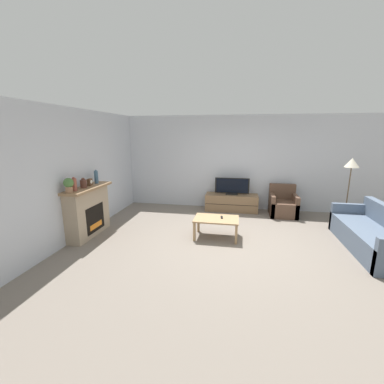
{
  "coord_description": "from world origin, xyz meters",
  "views": [
    {
      "loc": [
        0.13,
        -5.02,
        2.19
      ],
      "look_at": [
        -0.95,
        0.72,
        0.85
      ],
      "focal_mm": 24.0,
      "sensor_mm": 36.0,
      "label": 1
    }
  ],
  "objects_px": {
    "fireplace": "(88,211)",
    "tv": "(232,187)",
    "mantel_vase_left": "(74,184)",
    "potted_plant": "(69,185)",
    "floor_lamp": "(351,168)",
    "remote": "(222,217)",
    "mantel_vase_centre_left": "(83,183)",
    "mantel_vase_right": "(96,177)",
    "couch": "(374,236)",
    "mantel_clock": "(90,182)",
    "coffee_table": "(216,221)",
    "tv_stand": "(231,202)",
    "armchair": "(283,205)"
  },
  "relations": [
    {
      "from": "fireplace",
      "to": "mantel_vase_right",
      "type": "relative_size",
      "value": 4.25
    },
    {
      "from": "coffee_table",
      "to": "potted_plant",
      "type": "bearing_deg",
      "value": -160.98
    },
    {
      "from": "mantel_vase_centre_left",
      "to": "couch",
      "type": "distance_m",
      "value": 5.82
    },
    {
      "from": "couch",
      "to": "fireplace",
      "type": "bearing_deg",
      "value": -176.81
    },
    {
      "from": "potted_plant",
      "to": "armchair",
      "type": "distance_m",
      "value": 5.29
    },
    {
      "from": "mantel_clock",
      "to": "coffee_table",
      "type": "distance_m",
      "value": 2.84
    },
    {
      "from": "couch",
      "to": "mantel_vase_left",
      "type": "bearing_deg",
      "value": -172.87
    },
    {
      "from": "armchair",
      "to": "tv_stand",
      "type": "bearing_deg",
      "value": 172.79
    },
    {
      "from": "tv_stand",
      "to": "mantel_vase_centre_left",
      "type": "bearing_deg",
      "value": -139.44
    },
    {
      "from": "armchair",
      "to": "floor_lamp",
      "type": "bearing_deg",
      "value": -17.77
    },
    {
      "from": "mantel_vase_right",
      "to": "couch",
      "type": "distance_m",
      "value": 5.81
    },
    {
      "from": "couch",
      "to": "floor_lamp",
      "type": "xyz_separation_m",
      "value": [
        0.03,
        1.5,
        1.12
      ]
    },
    {
      "from": "remote",
      "to": "tv_stand",
      "type": "bearing_deg",
      "value": 78.45
    },
    {
      "from": "mantel_vase_centre_left",
      "to": "couch",
      "type": "xyz_separation_m",
      "value": [
        5.73,
        0.42,
        -0.9
      ]
    },
    {
      "from": "armchair",
      "to": "coffee_table",
      "type": "height_order",
      "value": "armchair"
    },
    {
      "from": "remote",
      "to": "couch",
      "type": "height_order",
      "value": "couch"
    },
    {
      "from": "mantel_clock",
      "to": "tv_stand",
      "type": "xyz_separation_m",
      "value": [
        2.97,
        2.31,
        -0.92
      ]
    },
    {
      "from": "tv_stand",
      "to": "tv",
      "type": "height_order",
      "value": "tv"
    },
    {
      "from": "mantel_vase_right",
      "to": "tv",
      "type": "xyz_separation_m",
      "value": [
        2.97,
        2.04,
        -0.54
      ]
    },
    {
      "from": "mantel_vase_centre_left",
      "to": "mantel_vase_right",
      "type": "height_order",
      "value": "mantel_vase_right"
    },
    {
      "from": "mantel_clock",
      "to": "tv_stand",
      "type": "relative_size",
      "value": 0.1
    },
    {
      "from": "mantel_vase_left",
      "to": "armchair",
      "type": "height_order",
      "value": "mantel_vase_left"
    },
    {
      "from": "coffee_table",
      "to": "couch",
      "type": "xyz_separation_m",
      "value": [
        3.01,
        -0.06,
        -0.1
      ]
    },
    {
      "from": "potted_plant",
      "to": "armchair",
      "type": "xyz_separation_m",
      "value": [
        4.36,
        2.83,
        -0.97
      ]
    },
    {
      "from": "tv_stand",
      "to": "armchair",
      "type": "xyz_separation_m",
      "value": [
        1.39,
        -0.18,
        0.04
      ]
    },
    {
      "from": "potted_plant",
      "to": "mantel_clock",
      "type": "bearing_deg",
      "value": 89.94
    },
    {
      "from": "fireplace",
      "to": "tv",
      "type": "bearing_deg",
      "value": 39.25
    },
    {
      "from": "mantel_vase_left",
      "to": "remote",
      "type": "height_order",
      "value": "mantel_vase_left"
    },
    {
      "from": "tv_stand",
      "to": "mantel_clock",
      "type": "bearing_deg",
      "value": -142.11
    },
    {
      "from": "fireplace",
      "to": "armchair",
      "type": "distance_m",
      "value": 4.94
    },
    {
      "from": "mantel_vase_left",
      "to": "armchair",
      "type": "distance_m",
      "value": 5.2
    },
    {
      "from": "mantel_vase_right",
      "to": "floor_lamp",
      "type": "xyz_separation_m",
      "value": [
        5.76,
        1.42,
        0.17
      ]
    },
    {
      "from": "fireplace",
      "to": "tv",
      "type": "distance_m",
      "value": 3.86
    },
    {
      "from": "tv_stand",
      "to": "armchair",
      "type": "bearing_deg",
      "value": -7.21
    },
    {
      "from": "mantel_vase_right",
      "to": "mantel_clock",
      "type": "relative_size",
      "value": 2.08
    },
    {
      "from": "mantel_vase_right",
      "to": "tv_stand",
      "type": "height_order",
      "value": "mantel_vase_right"
    },
    {
      "from": "floor_lamp",
      "to": "remote",
      "type": "bearing_deg",
      "value": -154.6
    },
    {
      "from": "mantel_vase_left",
      "to": "mantel_clock",
      "type": "bearing_deg",
      "value": 89.92
    },
    {
      "from": "mantel_vase_right",
      "to": "floor_lamp",
      "type": "distance_m",
      "value": 5.94
    },
    {
      "from": "armchair",
      "to": "fireplace",
      "type": "bearing_deg",
      "value": -152.63
    },
    {
      "from": "mantel_vase_left",
      "to": "potted_plant",
      "type": "bearing_deg",
      "value": -90.0
    },
    {
      "from": "coffee_table",
      "to": "couch",
      "type": "bearing_deg",
      "value": -1.08
    },
    {
      "from": "mantel_vase_centre_left",
      "to": "mantel_vase_right",
      "type": "xyz_separation_m",
      "value": [
        -0.0,
        0.5,
        0.05
      ]
    },
    {
      "from": "mantel_vase_centre_left",
      "to": "couch",
      "type": "height_order",
      "value": "mantel_vase_centre_left"
    },
    {
      "from": "mantel_vase_centre_left",
      "to": "mantel_vase_right",
      "type": "distance_m",
      "value": 0.5
    },
    {
      "from": "mantel_vase_right",
      "to": "tv_stand",
      "type": "bearing_deg",
      "value": 34.56
    },
    {
      "from": "armchair",
      "to": "remote",
      "type": "xyz_separation_m",
      "value": [
        -1.53,
        -1.84,
        0.17
      ]
    },
    {
      "from": "mantel_clock",
      "to": "floor_lamp",
      "type": "bearing_deg",
      "value": 16.33
    },
    {
      "from": "mantel_clock",
      "to": "tv",
      "type": "xyz_separation_m",
      "value": [
        2.97,
        2.31,
        -0.46
      ]
    },
    {
      "from": "mantel_clock",
      "to": "potted_plant",
      "type": "xyz_separation_m",
      "value": [
        -0.0,
        -0.69,
        0.08
      ]
    }
  ]
}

